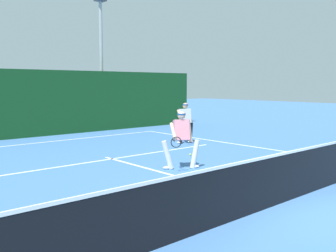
% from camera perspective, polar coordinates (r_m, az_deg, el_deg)
% --- Properties ---
extents(ground_plane, '(80.00, 80.00, 0.00)m').
position_cam_1_polar(ground_plane, '(7.96, 16.30, -11.19)').
color(ground_plane, '#4271AF').
extents(court_line_baseline_far, '(10.65, 0.10, 0.01)m').
position_cam_1_polar(court_line_baseline_far, '(16.37, -17.47, -2.27)').
color(court_line_baseline_far, white).
rests_on(court_line_baseline_far, ground_plane).
extents(court_line_service, '(8.68, 0.10, 0.01)m').
position_cam_1_polar(court_line_service, '(12.20, -8.41, -4.90)').
color(court_line_service, white).
rests_on(court_line_service, ground_plane).
extents(court_line_centre, '(0.10, 6.40, 0.01)m').
position_cam_1_polar(court_line_centre, '(9.98, 0.52, -7.35)').
color(court_line_centre, white).
rests_on(court_line_centre, ground_plane).
extents(tennis_net, '(11.67, 0.09, 1.05)m').
position_cam_1_polar(tennis_net, '(7.82, 16.42, -7.52)').
color(tennis_net, '#1E4723').
rests_on(tennis_net, ground_plane).
extents(player_near, '(1.17, 0.84, 1.61)m').
position_cam_1_polar(player_near, '(10.54, 2.00, -1.73)').
color(player_near, silver).
rests_on(player_near, ground_plane).
extents(player_far, '(0.94, 0.84, 1.63)m').
position_cam_1_polar(player_far, '(15.16, 2.62, 0.75)').
color(player_far, black).
rests_on(player_far, ground_plane).
extents(tennis_ball, '(0.07, 0.07, 0.07)m').
position_cam_1_polar(tennis_ball, '(12.66, 3.34, -4.30)').
color(tennis_ball, '#D1E033').
rests_on(tennis_ball, ground_plane).
extents(back_fence_windscreen, '(19.09, 0.12, 3.01)m').
position_cam_1_polar(back_fence_windscreen, '(17.89, -19.96, 3.19)').
color(back_fence_windscreen, '#13421D').
rests_on(back_fence_windscreen, ground_plane).
extents(light_pole, '(0.55, 0.44, 7.06)m').
position_cam_1_polar(light_pole, '(20.92, -10.02, 11.69)').
color(light_pole, '#9EA39E').
rests_on(light_pole, ground_plane).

